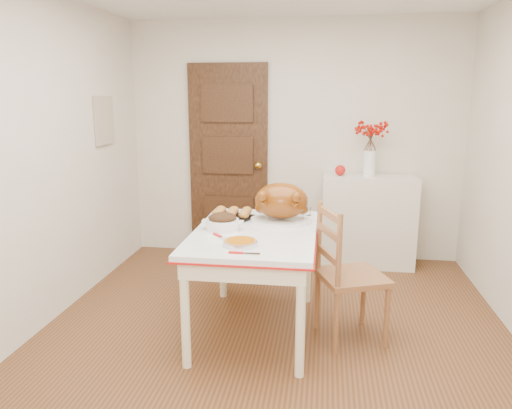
# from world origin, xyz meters

# --- Properties ---
(floor) EXTENTS (3.50, 4.00, 0.00)m
(floor) POSITION_xyz_m (0.00, 0.00, 0.00)
(floor) COLOR #4C2A12
(floor) RESTS_ON ground
(wall_back) EXTENTS (3.50, 0.00, 2.50)m
(wall_back) POSITION_xyz_m (0.00, 2.00, 1.25)
(wall_back) COLOR silver
(wall_back) RESTS_ON ground
(wall_front) EXTENTS (3.50, 0.00, 2.50)m
(wall_front) POSITION_xyz_m (0.00, -2.00, 1.25)
(wall_front) COLOR silver
(wall_front) RESTS_ON ground
(wall_left) EXTENTS (0.00, 4.00, 2.50)m
(wall_left) POSITION_xyz_m (-1.75, 0.00, 1.25)
(wall_left) COLOR silver
(wall_left) RESTS_ON ground
(door_back) EXTENTS (0.85, 0.06, 2.06)m
(door_back) POSITION_xyz_m (-0.70, 1.97, 1.03)
(door_back) COLOR black
(door_back) RESTS_ON ground
(photo_board) EXTENTS (0.03, 0.35, 0.45)m
(photo_board) POSITION_xyz_m (-1.73, 1.20, 1.50)
(photo_board) COLOR beige
(photo_board) RESTS_ON ground
(sideboard) EXTENTS (0.93, 0.41, 0.93)m
(sideboard) POSITION_xyz_m (0.79, 1.78, 0.47)
(sideboard) COLOR beige
(sideboard) RESTS_ON floor
(kitchen_table) EXTENTS (0.89, 1.30, 0.78)m
(kitchen_table) POSITION_xyz_m (-0.15, 0.17, 0.39)
(kitchen_table) COLOR white
(kitchen_table) RESTS_ON floor
(chair_oak) EXTENTS (0.57, 0.57, 0.99)m
(chair_oak) POSITION_xyz_m (0.55, 0.15, 0.49)
(chair_oak) COLOR #985C37
(chair_oak) RESTS_ON floor
(berry_vase) EXTENTS (0.27, 0.27, 0.53)m
(berry_vase) POSITION_xyz_m (0.78, 1.78, 1.20)
(berry_vase) COLOR white
(berry_vase) RESTS_ON sideboard
(apple) EXTENTS (0.11, 0.11, 0.11)m
(apple) POSITION_xyz_m (0.49, 1.78, 0.99)
(apple) COLOR red
(apple) RESTS_ON sideboard
(turkey_platter) EXTENTS (0.56, 0.50, 0.30)m
(turkey_platter) POSITION_xyz_m (0.02, 0.44, 0.93)
(turkey_platter) COLOR #7E390D
(turkey_platter) RESTS_ON kitchen_table
(pumpkin_pie) EXTENTS (0.26, 0.26, 0.05)m
(pumpkin_pie) POSITION_xyz_m (-0.19, -0.19, 0.80)
(pumpkin_pie) COLOR #B55D05
(pumpkin_pie) RESTS_ON kitchen_table
(stuffing_dish) EXTENTS (0.33, 0.28, 0.12)m
(stuffing_dish) POSITION_xyz_m (-0.38, 0.17, 0.84)
(stuffing_dish) COLOR #38200E
(stuffing_dish) RESTS_ON kitchen_table
(rolls_tray) EXTENTS (0.37, 0.33, 0.08)m
(rolls_tray) POSITION_xyz_m (-0.38, 0.50, 0.82)
(rolls_tray) COLOR #B7722E
(rolls_tray) RESTS_ON kitchen_table
(pie_server) EXTENTS (0.20, 0.06, 0.01)m
(pie_server) POSITION_xyz_m (-0.14, -0.36, 0.79)
(pie_server) COLOR silver
(pie_server) RESTS_ON kitchen_table
(carving_knife) EXTENTS (0.23, 0.23, 0.01)m
(carving_knife) POSITION_xyz_m (-0.33, -0.06, 0.79)
(carving_knife) COLOR silver
(carving_knife) RESTS_ON kitchen_table
(drinking_glass) EXTENTS (0.08, 0.08, 0.12)m
(drinking_glass) POSITION_xyz_m (-0.11, 0.69, 0.84)
(drinking_glass) COLOR white
(drinking_glass) RESTS_ON kitchen_table
(shaker_pair) EXTENTS (0.10, 0.05, 0.09)m
(shaker_pair) POSITION_xyz_m (0.19, 0.68, 0.83)
(shaker_pair) COLOR white
(shaker_pair) RESTS_ON kitchen_table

